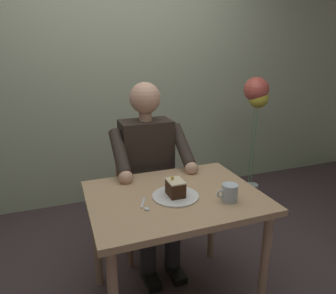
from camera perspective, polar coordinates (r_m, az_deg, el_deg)
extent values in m
cube|color=beige|center=(3.11, -10.11, 17.21)|extent=(6.40, 0.12, 3.00)
cube|color=tan|center=(1.75, 1.22, -9.35)|extent=(0.96, 0.73, 0.04)
cylinder|color=tan|center=(1.90, 17.51, -20.57)|extent=(0.05, 0.05, 0.72)
cylinder|color=tan|center=(2.32, 8.20, -12.31)|extent=(0.05, 0.05, 0.72)
cylinder|color=tan|center=(2.10, -13.22, -16.09)|extent=(0.05, 0.05, 0.72)
cube|color=tan|center=(2.36, -4.04, -9.19)|extent=(0.42, 0.42, 0.04)
cube|color=tan|center=(2.43, -5.43, -2.10)|extent=(0.38, 0.04, 0.45)
cylinder|color=tan|center=(2.37, 1.69, -15.20)|extent=(0.04, 0.04, 0.45)
cylinder|color=tan|center=(2.28, -7.10, -16.80)|extent=(0.04, 0.04, 0.45)
cylinder|color=tan|center=(2.66, -1.26, -11.26)|extent=(0.04, 0.04, 0.45)
cylinder|color=tan|center=(2.58, -9.02, -12.47)|extent=(0.04, 0.04, 0.45)
cube|color=#312721|center=(2.22, -4.06, -2.31)|extent=(0.36, 0.22, 0.57)
sphere|color=#D8A286|center=(2.11, -4.32, 9.13)|extent=(0.21, 0.21, 0.21)
cylinder|color=#D8A286|center=(2.13, -4.24, 5.75)|extent=(0.09, 0.09, 0.06)
cylinder|color=#312721|center=(2.12, 2.65, 0.40)|extent=(0.08, 0.33, 0.26)
sphere|color=#D8A286|center=(2.02, 4.37, -3.98)|extent=(0.09, 0.09, 0.09)
cylinder|color=#312721|center=(2.00, -9.06, -0.90)|extent=(0.08, 0.33, 0.26)
sphere|color=#D8A286|center=(1.89, -7.90, -5.65)|extent=(0.09, 0.09, 0.09)
cylinder|color=#2F2B33|center=(2.26, -0.79, -10.36)|extent=(0.13, 0.38, 0.14)
cylinder|color=#2F2B33|center=(2.22, -5.26, -11.07)|extent=(0.13, 0.38, 0.14)
cylinder|color=#2F2B33|center=(2.24, 0.85, -17.68)|extent=(0.11, 0.11, 0.43)
cube|color=black|center=(2.31, 1.41, -22.30)|extent=(0.09, 0.22, 0.05)
cylinder|color=#2F2B33|center=(2.19, -3.78, -18.59)|extent=(0.11, 0.11, 0.43)
cube|color=black|center=(2.27, -3.20, -23.29)|extent=(0.09, 0.22, 0.05)
cylinder|color=white|center=(1.71, 1.39, -9.14)|extent=(0.26, 0.26, 0.01)
cube|color=#381F12|center=(1.69, 1.40, -7.76)|extent=(0.08, 0.11, 0.08)
cube|color=beige|center=(1.67, 1.41, -6.37)|extent=(0.08, 0.11, 0.01)
sphere|color=gold|center=(1.67, 0.81, -5.78)|extent=(0.02, 0.02, 0.02)
cylinder|color=silver|center=(1.68, 11.45, -8.38)|extent=(0.09, 0.09, 0.09)
torus|color=silver|center=(1.65, 9.82, -8.56)|extent=(0.05, 0.01, 0.05)
cylinder|color=black|center=(1.66, 11.53, -7.09)|extent=(0.07, 0.07, 0.01)
cube|color=silver|center=(1.65, -4.69, -10.35)|extent=(0.06, 0.10, 0.01)
ellipsoid|color=silver|center=(1.59, -3.99, -11.41)|extent=(0.03, 0.04, 0.01)
cylinder|color=#B2C1C6|center=(3.25, 15.30, -8.51)|extent=(0.12, 0.12, 0.22)
sphere|color=yellow|center=(3.01, 16.54, 8.75)|extent=(0.19, 0.19, 0.19)
cylinder|color=#4C9956|center=(3.11, 15.78, 0.04)|extent=(0.01, 0.01, 0.77)
sphere|color=#D8574B|center=(3.00, 16.16, 10.29)|extent=(0.23, 0.23, 0.23)
cylinder|color=#4C9956|center=(3.10, 15.33, 0.58)|extent=(0.01, 0.01, 0.83)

